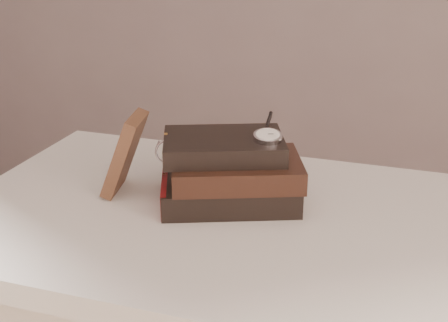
% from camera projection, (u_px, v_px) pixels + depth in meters
% --- Properties ---
extents(table, '(1.00, 0.60, 0.75)m').
position_uv_depth(table, '(244.00, 263.00, 1.09)').
color(table, silver).
rests_on(table, ground).
extents(book_stack, '(0.28, 0.24, 0.12)m').
position_uv_depth(book_stack, '(230.00, 172.00, 1.09)').
color(book_stack, black).
rests_on(book_stack, table).
extents(journal, '(0.09, 0.10, 0.15)m').
position_uv_depth(journal, '(125.00, 154.00, 1.12)').
color(journal, '#3E2418').
rests_on(journal, table).
extents(pocket_watch, '(0.06, 0.15, 0.02)m').
position_uv_depth(pocket_watch, '(268.00, 135.00, 1.06)').
color(pocket_watch, silver).
rests_on(pocket_watch, book_stack).
extents(eyeglasses, '(0.13, 0.14, 0.05)m').
position_uv_depth(eyeglasses, '(182.00, 151.00, 1.15)').
color(eyeglasses, silver).
rests_on(eyeglasses, book_stack).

